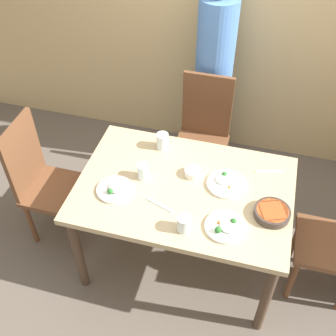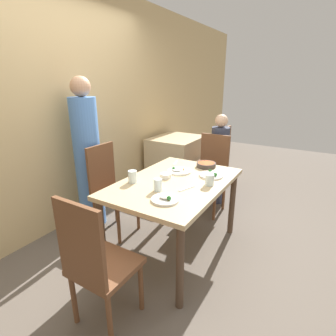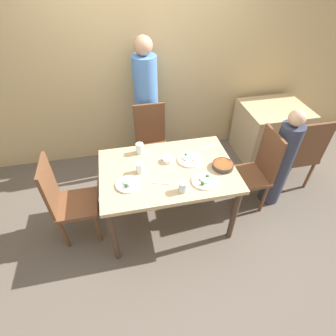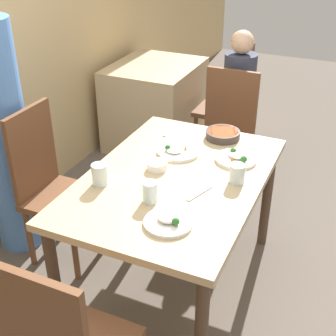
{
  "view_description": "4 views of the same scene",
  "coord_description": "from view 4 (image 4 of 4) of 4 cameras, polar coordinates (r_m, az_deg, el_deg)",
  "views": [
    {
      "loc": [
        0.36,
        -1.71,
        2.63
      ],
      "look_at": [
        -0.11,
        0.03,
        0.85
      ],
      "focal_mm": 45.0,
      "sensor_mm": 36.0,
      "label": 1
    },
    {
      "loc": [
        -1.97,
        -1.11,
        1.64
      ],
      "look_at": [
        -0.05,
        0.04,
        0.88
      ],
      "focal_mm": 28.0,
      "sensor_mm": 36.0,
      "label": 2
    },
    {
      "loc": [
        -0.39,
        -1.87,
        2.43
      ],
      "look_at": [
        -0.01,
        -0.05,
        0.8
      ],
      "focal_mm": 28.0,
      "sensor_mm": 36.0,
      "label": 3
    },
    {
      "loc": [
        -1.93,
        -0.82,
        2.0
      ],
      "look_at": [
        -0.02,
        0.03,
        0.8
      ],
      "focal_mm": 50.0,
      "sensor_mm": 36.0,
      "label": 4
    }
  ],
  "objects": [
    {
      "name": "plate_noodles",
      "position": [
        2.61,
        8.35,
        1.22
      ],
      "size": [
        0.23,
        0.23,
        0.06
      ],
      "color": "white",
      "rests_on": "dining_table"
    },
    {
      "name": "person_child",
      "position": [
        3.62,
        8.35,
        6.28
      ],
      "size": [
        0.24,
        0.24,
        1.22
      ],
      "color": "#33384C",
      "rests_on": "ground_plane"
    },
    {
      "name": "glass_water_short",
      "position": [
        2.39,
        8.44,
        -0.69
      ],
      "size": [
        0.08,
        0.08,
        0.1
      ],
      "color": "silver",
      "rests_on": "dining_table"
    },
    {
      "name": "background_table",
      "position": [
        4.31,
        -1.57,
        7.71
      ],
      "size": [
        0.83,
        0.72,
        0.75
      ],
      "color": "tan",
      "rests_on": "ground_plane"
    },
    {
      "name": "fork_steel",
      "position": [
        2.3,
        3.88,
        -3.08
      ],
      "size": [
        0.18,
        0.08,
        0.01
      ],
      "color": "silver",
      "rests_on": "dining_table"
    },
    {
      "name": "chair_child_spot",
      "position": [
        3.4,
        6.92,
        3.77
      ],
      "size": [
        0.4,
        0.4,
        0.99
      ],
      "rotation": [
        0.0,
        0.0,
        -1.57
      ],
      "color": "brown",
      "rests_on": "ground_plane"
    },
    {
      "name": "ground_plane",
      "position": [
        2.9,
        0.75,
        -13.76
      ],
      "size": [
        10.0,
        10.0,
        0.0
      ],
      "primitive_type": "plane",
      "color": "#60564C"
    },
    {
      "name": "chair_background",
      "position": [
        4.03,
        7.6,
        7.99
      ],
      "size": [
        0.4,
        0.4,
        0.99
      ],
      "rotation": [
        0.0,
        0.0,
        3.14
      ],
      "color": "brown",
      "rests_on": "ground_plane"
    },
    {
      "name": "plate_rice_child",
      "position": [
        2.66,
        1.19,
        2.06
      ],
      "size": [
        0.24,
        0.24,
        0.05
      ],
      "color": "white",
      "rests_on": "dining_table"
    },
    {
      "name": "dining_table",
      "position": [
        2.49,
        0.85,
        -2.7
      ],
      "size": [
        1.31,
        0.89,
        0.75
      ],
      "color": "tan",
      "rests_on": "ground_plane"
    },
    {
      "name": "glass_water_tall",
      "position": [
        2.22,
        -2.2,
        -2.94
      ],
      "size": [
        0.07,
        0.07,
        0.11
      ],
      "color": "silver",
      "rests_on": "dining_table"
    },
    {
      "name": "bowl_curry",
      "position": [
        2.85,
        6.7,
        4.11
      ],
      "size": [
        0.21,
        0.21,
        0.05
      ],
      "color": "#3D332D",
      "rests_on": "dining_table"
    },
    {
      "name": "bowl_rice_small",
      "position": [
        2.5,
        -1.34,
        0.33
      ],
      "size": [
        0.11,
        0.11,
        0.04
      ],
      "color": "white",
      "rests_on": "dining_table"
    },
    {
      "name": "person_adult",
      "position": [
        2.95,
        -19.43,
        3.97
      ],
      "size": [
        0.29,
        0.29,
        1.68
      ],
      "color": "#5184D1",
      "rests_on": "ground_plane"
    },
    {
      "name": "plate_rice_adult",
      "position": [
        2.09,
        0.08,
        -6.53
      ],
      "size": [
        0.22,
        0.22,
        0.05
      ],
      "color": "white",
      "rests_on": "dining_table"
    },
    {
      "name": "chair_adult_spot",
      "position": [
        2.89,
        -14.02,
        -1.91
      ],
      "size": [
        0.4,
        0.4,
        0.99
      ],
      "color": "brown",
      "rests_on": "ground_plane"
    },
    {
      "name": "spoon_steel",
      "position": [
        2.94,
        -0.18,
        4.65
      ],
      "size": [
        0.18,
        0.07,
        0.01
      ],
      "color": "silver",
      "rests_on": "dining_table"
    },
    {
      "name": "glass_water_center",
      "position": [
        2.37,
        -8.33,
        -0.79
      ],
      "size": [
        0.08,
        0.08,
        0.11
      ],
      "color": "silver",
      "rests_on": "dining_table"
    }
  ]
}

